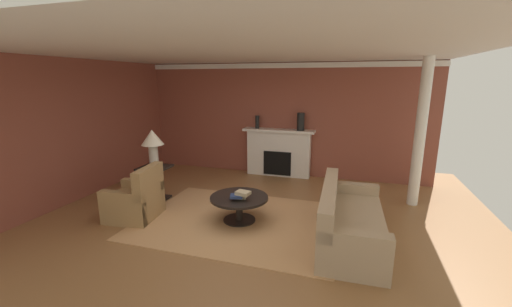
{
  "coord_description": "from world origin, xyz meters",
  "views": [
    {
      "loc": [
        1.88,
        -4.62,
        2.41
      ],
      "look_at": [
        0.09,
        1.1,
        1.0
      ],
      "focal_mm": 22.15,
      "sensor_mm": 36.0,
      "label": 1
    }
  ],
  "objects_px": {
    "coffee_table": "(239,203)",
    "vase_mantel_left": "(257,122)",
    "side_table": "(156,181)",
    "table_lamp": "(152,141)",
    "sofa": "(348,223)",
    "fireplace": "(278,154)",
    "vase_mantel_right": "(301,122)",
    "armchair_near_window": "(136,201)"
  },
  "relations": [
    {
      "from": "table_lamp",
      "to": "side_table",
      "type": "bearing_deg",
      "value": 153.43
    },
    {
      "from": "fireplace",
      "to": "vase_mantel_right",
      "type": "height_order",
      "value": "vase_mantel_right"
    },
    {
      "from": "sofa",
      "to": "vase_mantel_left",
      "type": "relative_size",
      "value": 6.51
    },
    {
      "from": "armchair_near_window",
      "to": "vase_mantel_left",
      "type": "xyz_separation_m",
      "value": [
        1.26,
        3.21,
        1.06
      ]
    },
    {
      "from": "fireplace",
      "to": "vase_mantel_right",
      "type": "xyz_separation_m",
      "value": [
        0.55,
        -0.05,
        0.85
      ]
    },
    {
      "from": "sofa",
      "to": "armchair_near_window",
      "type": "bearing_deg",
      "value": -176.07
    },
    {
      "from": "side_table",
      "to": "table_lamp",
      "type": "relative_size",
      "value": 0.93
    },
    {
      "from": "fireplace",
      "to": "table_lamp",
      "type": "xyz_separation_m",
      "value": [
        -2.0,
        -2.39,
        0.66
      ]
    },
    {
      "from": "vase_mantel_right",
      "to": "vase_mantel_left",
      "type": "xyz_separation_m",
      "value": [
        -1.1,
        0.0,
        -0.05
      ]
    },
    {
      "from": "fireplace",
      "to": "side_table",
      "type": "bearing_deg",
      "value": -129.84
    },
    {
      "from": "fireplace",
      "to": "sofa",
      "type": "bearing_deg",
      "value": -59.07
    },
    {
      "from": "vase_mantel_right",
      "to": "vase_mantel_left",
      "type": "relative_size",
      "value": 1.32
    },
    {
      "from": "sofa",
      "to": "table_lamp",
      "type": "bearing_deg",
      "value": 170.81
    },
    {
      "from": "armchair_near_window",
      "to": "sofa",
      "type": "bearing_deg",
      "value": 3.93
    },
    {
      "from": "side_table",
      "to": "table_lamp",
      "type": "height_order",
      "value": "table_lamp"
    },
    {
      "from": "coffee_table",
      "to": "vase_mantel_right",
      "type": "bearing_deg",
      "value": 78.47
    },
    {
      "from": "side_table",
      "to": "sofa",
      "type": "bearing_deg",
      "value": -9.19
    },
    {
      "from": "table_lamp",
      "to": "vase_mantel_right",
      "type": "height_order",
      "value": "vase_mantel_right"
    },
    {
      "from": "coffee_table",
      "to": "side_table",
      "type": "distance_m",
      "value": 2.03
    },
    {
      "from": "fireplace",
      "to": "sofa",
      "type": "xyz_separation_m",
      "value": [
        1.8,
        -3.01,
        -0.27
      ]
    },
    {
      "from": "fireplace",
      "to": "armchair_near_window",
      "type": "distance_m",
      "value": 3.74
    },
    {
      "from": "table_lamp",
      "to": "sofa",
      "type": "bearing_deg",
      "value": -9.19
    },
    {
      "from": "coffee_table",
      "to": "vase_mantel_left",
      "type": "distance_m",
      "value": 3.02
    },
    {
      "from": "side_table",
      "to": "table_lamp",
      "type": "xyz_separation_m",
      "value": [
        0.0,
        -0.0,
        0.82
      ]
    },
    {
      "from": "table_lamp",
      "to": "vase_mantel_left",
      "type": "relative_size",
      "value": 2.3
    },
    {
      "from": "armchair_near_window",
      "to": "coffee_table",
      "type": "height_order",
      "value": "armchair_near_window"
    },
    {
      "from": "sofa",
      "to": "table_lamp",
      "type": "distance_m",
      "value": 3.96
    },
    {
      "from": "coffee_table",
      "to": "side_table",
      "type": "bearing_deg",
      "value": 167.3
    },
    {
      "from": "sofa",
      "to": "vase_mantel_left",
      "type": "xyz_separation_m",
      "value": [
        -2.35,
        2.96,
        1.06
      ]
    },
    {
      "from": "fireplace",
      "to": "sofa",
      "type": "height_order",
      "value": "fireplace"
    },
    {
      "from": "coffee_table",
      "to": "side_table",
      "type": "relative_size",
      "value": 1.43
    },
    {
      "from": "fireplace",
      "to": "vase_mantel_left",
      "type": "bearing_deg",
      "value": -174.86
    },
    {
      "from": "armchair_near_window",
      "to": "vase_mantel_left",
      "type": "relative_size",
      "value": 2.91
    },
    {
      "from": "coffee_table",
      "to": "vase_mantel_left",
      "type": "relative_size",
      "value": 3.07
    },
    {
      "from": "coffee_table",
      "to": "vase_mantel_right",
      "type": "distance_m",
      "value": 3.04
    },
    {
      "from": "table_lamp",
      "to": "vase_mantel_left",
      "type": "bearing_deg",
      "value": 58.32
    },
    {
      "from": "vase_mantel_left",
      "to": "side_table",
      "type": "bearing_deg",
      "value": -121.68
    },
    {
      "from": "fireplace",
      "to": "vase_mantel_right",
      "type": "relative_size",
      "value": 4.18
    },
    {
      "from": "fireplace",
      "to": "side_table",
      "type": "height_order",
      "value": "fireplace"
    },
    {
      "from": "fireplace",
      "to": "side_table",
      "type": "relative_size",
      "value": 2.57
    },
    {
      "from": "side_table",
      "to": "vase_mantel_right",
      "type": "distance_m",
      "value": 3.61
    },
    {
      "from": "side_table",
      "to": "vase_mantel_left",
      "type": "xyz_separation_m",
      "value": [
        1.45,
        2.34,
        0.96
      ]
    }
  ]
}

